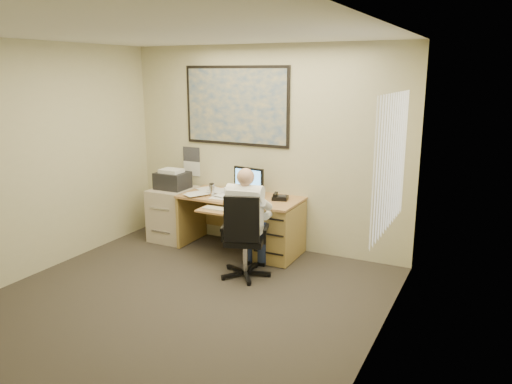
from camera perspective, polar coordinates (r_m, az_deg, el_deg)
The scene contains 8 objects.
room_shell at distance 4.79m, azimuth -10.64°, elevation 1.30°, with size 4.00×4.50×2.70m.
desk at distance 6.52m, azimuth 0.90°, elevation -3.42°, with size 1.60×0.97×1.11m.
world_map at distance 6.81m, azimuth -2.30°, elevation 9.80°, with size 1.56×0.03×1.06m, color #1E4C93.
wall_calendar at distance 7.30m, azimuth -7.38°, elevation 3.48°, with size 0.28×0.01×0.42m, color white.
window_blinds at distance 4.68m, azimuth 15.34°, elevation 3.24°, with size 0.06×1.40×1.30m, color white, non-canonical shape.
filing_cabinet at distance 7.22m, azimuth -9.39°, elevation -1.93°, with size 0.53×0.64×1.02m.
office_chair at distance 5.85m, azimuth -1.59°, elevation -6.96°, with size 0.77×0.77×1.02m.
person at distance 5.79m, azimuth -1.13°, elevation -3.54°, with size 0.54×0.77×1.29m, color white, non-canonical shape.
Camera 1 is at (2.85, -3.72, 2.36)m, focal length 35.00 mm.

